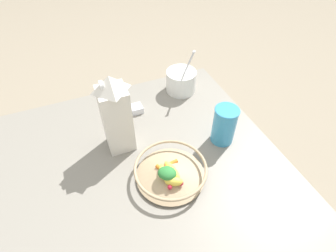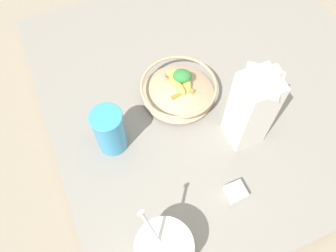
# 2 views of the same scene
# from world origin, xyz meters

# --- Properties ---
(ground_plane) EXTENTS (6.00, 6.00, 0.00)m
(ground_plane) POSITION_xyz_m (0.00, 0.00, 0.00)
(ground_plane) COLOR gray
(countertop) EXTENTS (1.10, 1.10, 0.05)m
(countertop) POSITION_xyz_m (0.00, 0.00, 0.02)
(countertop) COLOR gray
(countertop) RESTS_ON ground_plane
(fruit_bowl) EXTENTS (0.24, 0.24, 0.08)m
(fruit_bowl) POSITION_xyz_m (0.00, 0.13, 0.08)
(fruit_bowl) COLOR tan
(fruit_bowl) RESTS_ON countertop
(milk_carton) EXTENTS (0.09, 0.09, 0.31)m
(milk_carton) POSITION_xyz_m (-0.21, 0.02, 0.21)
(milk_carton) COLOR silver
(milk_carton) RESTS_ON countertop
(yogurt_tub) EXTENTS (0.14, 0.14, 0.23)m
(yogurt_tub) POSITION_xyz_m (-0.43, 0.37, 0.11)
(yogurt_tub) COLOR white
(yogurt_tub) RESTS_ON countertop
(drinking_cup) EXTENTS (0.09, 0.09, 0.15)m
(drinking_cup) POSITION_xyz_m (-0.08, 0.38, 0.13)
(drinking_cup) COLOR #3893C6
(drinking_cup) RESTS_ON countertop
(spice_jar) EXTENTS (0.05, 0.05, 0.03)m
(spice_jar) POSITION_xyz_m (-0.36, 0.13, 0.06)
(spice_jar) COLOR silver
(spice_jar) RESTS_ON countertop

